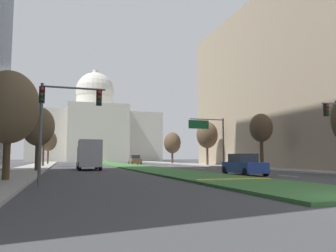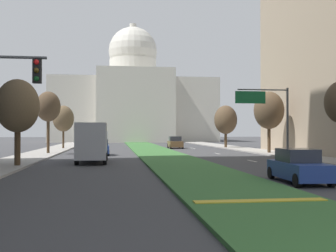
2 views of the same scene
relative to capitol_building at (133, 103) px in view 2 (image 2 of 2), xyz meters
name	(u,v)px [view 2 (image 2 of 2)]	position (x,y,z in m)	size (l,w,h in m)	color
ground_plane	(151,150)	(0.00, -50.71, -9.78)	(260.00, 260.00, 0.00)	#3D3D3F
grass_median	(154,151)	(0.00, -55.87, -9.71)	(5.18, 92.89, 0.14)	#386B33
median_curb_nose	(261,201)	(0.00, -93.12, -9.62)	(4.66, 0.50, 0.04)	gold
lane_dashes_right	(210,152)	(6.79, -57.12, -9.78)	(0.16, 64.60, 0.01)	silver
sidewalk_left	(39,154)	(-12.98, -61.03, -9.71)	(4.00, 92.89, 0.15)	#9E9991
sidewalk_right	(270,153)	(12.98, -61.03, -9.71)	(4.00, 92.89, 0.15)	#9E9991
capitol_building	(133,103)	(0.00, 0.00, 0.00)	(39.94, 29.59, 30.60)	beige
overhead_guide_sign	(269,108)	(8.90, -71.08, -5.17)	(5.02, 0.20, 6.50)	#515456
street_tree_left_mid	(18,106)	(-11.75, -76.51, -5.48)	(3.02, 3.02, 6.24)	#4C3823
street_tree_left_far	(48,107)	(-12.19, -59.79, -4.54)	(2.67, 2.67, 6.97)	#4C3823
street_tree_right_far	(269,111)	(12.43, -62.05, -4.88)	(3.40, 3.40, 7.05)	#4C3823
street_tree_left_distant	(63,119)	(-12.12, -46.44, -5.43)	(2.98, 2.98, 6.24)	#4C3823
street_tree_right_distant	(226,120)	(11.76, -46.32, -5.51)	(3.44, 3.44, 6.45)	#4C3823
sedan_lead_stopped	(298,167)	(4.10, -87.30, -9.00)	(2.02, 4.47, 1.67)	navy
sedan_midblock	(100,148)	(-6.39, -62.28, -8.99)	(1.94, 4.15, 1.69)	navy
sedan_distant	(175,143)	(4.11, -45.90, -8.95)	(2.08, 4.44, 1.79)	brown
box_truck_delivery	(92,142)	(-6.72, -73.05, -8.11)	(2.40, 6.40, 3.20)	navy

